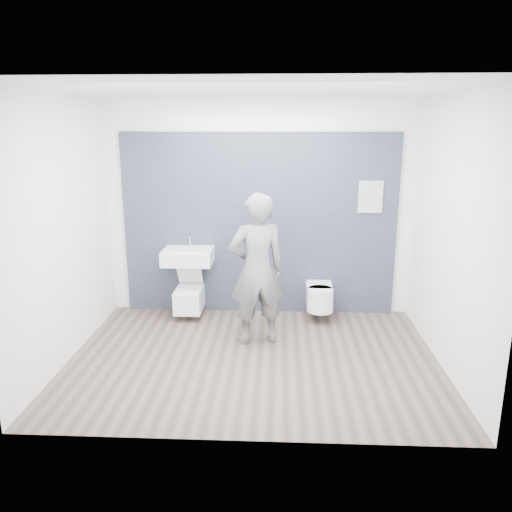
{
  "coord_description": "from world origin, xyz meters",
  "views": [
    {
      "loc": [
        0.27,
        -5.01,
        2.46
      ],
      "look_at": [
        0.0,
        0.6,
        1.0
      ],
      "focal_mm": 35.0,
      "sensor_mm": 36.0,
      "label": 1
    }
  ],
  "objects_px": {
    "washbasin": "(188,256)",
    "toilet_square": "(189,298)",
    "toilet_rounded": "(320,297)",
    "visitor": "(257,270)"
  },
  "relations": [
    {
      "from": "toilet_square",
      "to": "toilet_rounded",
      "type": "height_order",
      "value": "toilet_square"
    },
    {
      "from": "toilet_square",
      "to": "visitor",
      "type": "distance_m",
      "value": 1.35
    },
    {
      "from": "toilet_rounded",
      "to": "visitor",
      "type": "height_order",
      "value": "visitor"
    },
    {
      "from": "toilet_rounded",
      "to": "visitor",
      "type": "distance_m",
      "value": 1.2
    },
    {
      "from": "toilet_rounded",
      "to": "visitor",
      "type": "relative_size",
      "value": 0.32
    },
    {
      "from": "visitor",
      "to": "washbasin",
      "type": "bearing_deg",
      "value": -54.36
    },
    {
      "from": "washbasin",
      "to": "toilet_square",
      "type": "bearing_deg",
      "value": -90.0
    },
    {
      "from": "toilet_square",
      "to": "visitor",
      "type": "xyz_separation_m",
      "value": [
        0.93,
        -0.76,
        0.62
      ]
    },
    {
      "from": "toilet_rounded",
      "to": "visitor",
      "type": "bearing_deg",
      "value": -137.41
    },
    {
      "from": "visitor",
      "to": "toilet_rounded",
      "type": "bearing_deg",
      "value": -152.46
    }
  ]
}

